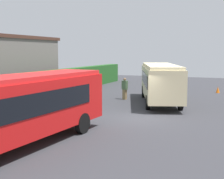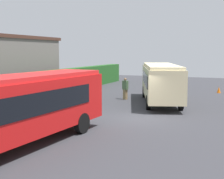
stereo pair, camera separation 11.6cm
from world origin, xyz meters
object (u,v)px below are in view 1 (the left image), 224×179
person_center (125,88)px  bus_cream (160,81)px  traffic_cone (218,90)px  bus_red (22,106)px

person_center → bus_cream: bearing=102.2°
bus_cream → traffic_cone: bus_cream is taller
bus_red → bus_cream: 13.39m
bus_red → traffic_cone: size_ratio=16.23×
bus_red → traffic_cone: bus_red is taller
person_center → traffic_cone: person_center is taller
traffic_cone → bus_red: bearing=162.6°
bus_red → person_center: (13.80, 0.39, -0.79)m
bus_cream → traffic_cone: (7.91, -3.84, -1.43)m
bus_cream → person_center: bearing=58.7°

